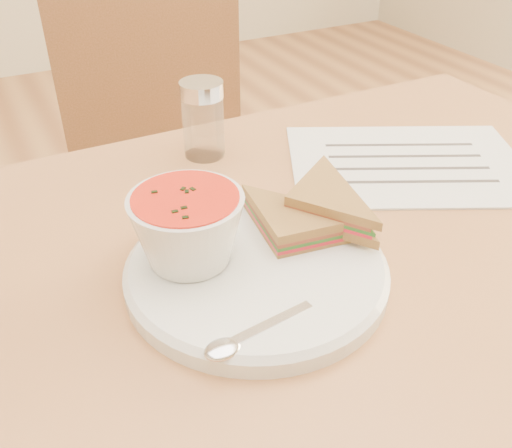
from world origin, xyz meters
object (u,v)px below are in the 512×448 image
soup_bowl (188,232)px  condiment_shaker (203,119)px  plate (256,271)px  chair_far (179,200)px

soup_bowl → condiment_shaker: size_ratio=1.05×
plate → chair_far: bearing=77.8°
chair_far → condiment_shaker: chair_far is taller
chair_far → plate: chair_far is taller
chair_far → condiment_shaker: (-0.07, -0.35, 0.34)m
condiment_shaker → soup_bowl: bearing=-116.3°
soup_bowl → plate: bearing=-30.2°
plate → soup_bowl: (-0.06, 0.03, 0.05)m
chair_far → plate: (-0.13, -0.62, 0.30)m
soup_bowl → condiment_shaker: (0.12, 0.24, -0.00)m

